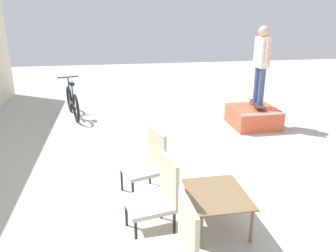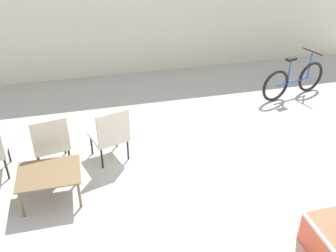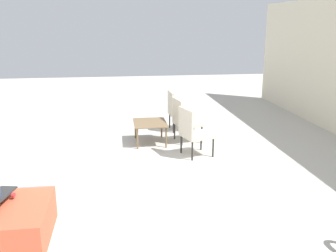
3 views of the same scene
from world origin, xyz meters
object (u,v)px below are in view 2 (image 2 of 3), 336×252
patio_chair_center (51,141)px  patio_chair_right (110,134)px  coffee_table (49,175)px  bicycle (294,80)px

patio_chair_center → patio_chair_right: 0.89m
coffee_table → patio_chair_right: bearing=37.8°
coffee_table → bicycle: 5.32m
coffee_table → patio_chair_right: patio_chair_right is taller
coffee_table → patio_chair_center: bearing=88.5°
patio_chair_center → bicycle: (4.87, 1.41, -0.13)m
patio_chair_right → bicycle: bicycle is taller
patio_chair_right → bicycle: bearing=-177.7°
coffee_table → patio_chair_right: 1.16m
coffee_table → patio_chair_right: size_ratio=0.91×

